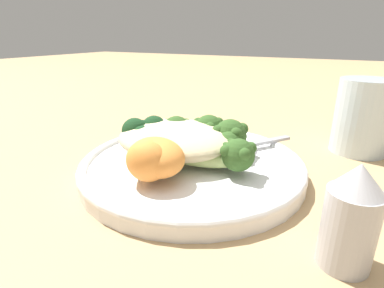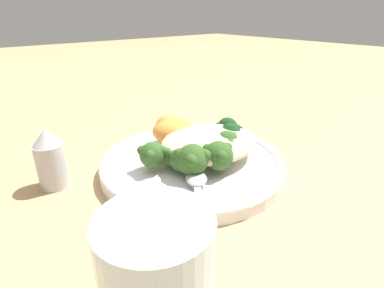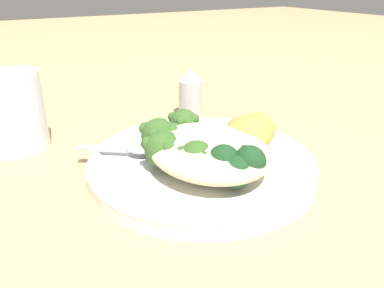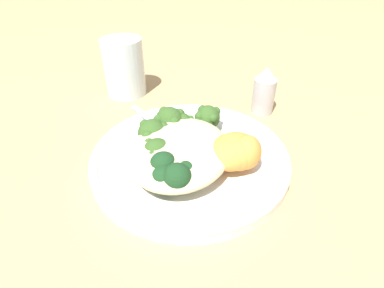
{
  "view_description": "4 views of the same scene",
  "coord_description": "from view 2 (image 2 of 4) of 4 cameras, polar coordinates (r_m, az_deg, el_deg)",
  "views": [
    {
      "loc": [
        0.17,
        -0.3,
        0.17
      ],
      "look_at": [
        0.01,
        -0.0,
        0.04
      ],
      "focal_mm": 28.0,
      "sensor_mm": 36.0,
      "label": 1
    },
    {
      "loc": [
        0.27,
        0.31,
        0.22
      ],
      "look_at": [
        -0.0,
        -0.02,
        0.03
      ],
      "focal_mm": 28.0,
      "sensor_mm": 36.0,
      "label": 2
    },
    {
      "loc": [
        -0.33,
        0.22,
        0.22
      ],
      "look_at": [
        0.01,
        0.01,
        0.04
      ],
      "focal_mm": 35.0,
      "sensor_mm": 36.0,
      "label": 3
    },
    {
      "loc": [
        -0.3,
        -0.09,
        0.27
      ],
      "look_at": [
        0.01,
        -0.0,
        0.04
      ],
      "focal_mm": 28.0,
      "sensor_mm": 36.0,
      "label": 4
    }
  ],
  "objects": [
    {
      "name": "ground_plane",
      "position": [
        0.47,
        1.17,
        -4.38
      ],
      "size": [
        4.0,
        4.0,
        0.0
      ],
      "primitive_type": "plane",
      "color": "tan"
    },
    {
      "name": "kale_tuft",
      "position": [
        0.48,
        6.5,
        2.07
      ],
      "size": [
        0.06,
        0.06,
        0.04
      ],
      "color": "#193D1E",
      "rests_on": "plate"
    },
    {
      "name": "sweet_potato_chunk_0",
      "position": [
        0.5,
        -3.37,
        2.92
      ],
      "size": [
        0.06,
        0.05,
        0.04
      ],
      "primitive_type": "ellipsoid",
      "rotation": [
        0.0,
        0.0,
        0.52
      ],
      "color": "orange",
      "rests_on": "plate"
    },
    {
      "name": "water_glass",
      "position": [
        0.22,
        -6.54,
        -24.9
      ],
      "size": [
        0.08,
        0.08,
        0.11
      ],
      "primitive_type": "cylinder",
      "color": "silver",
      "rests_on": "ground_plane"
    },
    {
      "name": "broccoli_stalk_3",
      "position": [
        0.4,
        -0.09,
        -2.77
      ],
      "size": [
        0.07,
        0.1,
        0.04
      ],
      "rotation": [
        0.0,
        0.0,
        1.1
      ],
      "color": "#ADC675",
      "rests_on": "plate"
    },
    {
      "name": "salt_shaker",
      "position": [
        0.44,
        -25.36,
        -2.63
      ],
      "size": [
        0.04,
        0.04,
        0.08
      ],
      "color": "#B2B2B7",
      "rests_on": "ground_plane"
    },
    {
      "name": "sweet_potato_chunk_2",
      "position": [
        0.5,
        -4.47,
        3.25
      ],
      "size": [
        0.05,
        0.04,
        0.04
      ],
      "primitive_type": "ellipsoid",
      "rotation": [
        0.0,
        0.0,
        3.12
      ],
      "color": "orange",
      "rests_on": "plate"
    },
    {
      "name": "broccoli_stalk_4",
      "position": [
        0.41,
        4.1,
        -2.06
      ],
      "size": [
        0.04,
        0.11,
        0.04
      ],
      "rotation": [
        0.0,
        0.0,
        1.6
      ],
      "color": "#ADC675",
      "rests_on": "plate"
    },
    {
      "name": "spoon",
      "position": [
        0.38,
        0.93,
        -7.43
      ],
      "size": [
        0.07,
        0.09,
        0.01
      ],
      "rotation": [
        0.0,
        0.0,
        0.94
      ],
      "color": "#A3A3A8",
      "rests_on": "plate"
    },
    {
      "name": "sweet_potato_chunk_1",
      "position": [
        0.49,
        -3.28,
        2.55
      ],
      "size": [
        0.09,
        0.09,
        0.04
      ],
      "primitive_type": "ellipsoid",
      "rotation": [
        0.0,
        0.0,
        5.77
      ],
      "color": "orange",
      "rests_on": "plate"
    },
    {
      "name": "plate",
      "position": [
        0.46,
        -0.14,
        -3.44
      ],
      "size": [
        0.27,
        0.27,
        0.02
      ],
      "color": "white",
      "rests_on": "ground_plane"
    },
    {
      "name": "broccoli_stalk_6",
      "position": [
        0.45,
        5.07,
        -0.08
      ],
      "size": [
        0.08,
        0.09,
        0.04
      ],
      "rotation": [
        0.0,
        0.0,
        2.19
      ],
      "color": "#ADC675",
      "rests_on": "plate"
    },
    {
      "name": "broccoli_stalk_0",
      "position": [
        0.42,
        -6.51,
        -1.78
      ],
      "size": [
        0.1,
        0.05,
        0.04
      ],
      "rotation": [
        0.0,
        0.0,
        0.24
      ],
      "color": "#ADC675",
      "rests_on": "plate"
    },
    {
      "name": "broccoli_stalk_2",
      "position": [
        0.42,
        -2.04,
        -1.98
      ],
      "size": [
        0.08,
        0.1,
        0.03
      ],
      "rotation": [
        0.0,
        0.0,
        0.9
      ],
      "color": "#ADC675",
      "rests_on": "plate"
    },
    {
      "name": "quinoa_mound",
      "position": [
        0.45,
        3.26,
        0.37
      ],
      "size": [
        0.15,
        0.13,
        0.04
      ],
      "primitive_type": "ellipsoid",
      "color": "beige",
      "rests_on": "plate"
    },
    {
      "name": "broccoli_stalk_1",
      "position": [
        0.43,
        -3.24,
        -1.86
      ],
      "size": [
        0.07,
        0.06,
        0.03
      ],
      "rotation": [
        0.0,
        0.0,
        0.63
      ],
      "color": "#ADC675",
      "rests_on": "plate"
    },
    {
      "name": "broccoli_stalk_5",
      "position": [
        0.44,
        3.42,
        -1.18
      ],
      "size": [
        0.05,
        0.1,
        0.03
      ],
      "rotation": [
        0.0,
        0.0,
        1.94
      ],
      "color": "#ADC675",
      "rests_on": "plate"
    }
  ]
}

